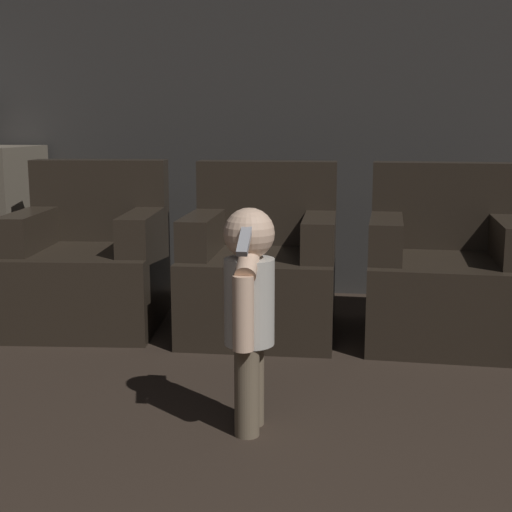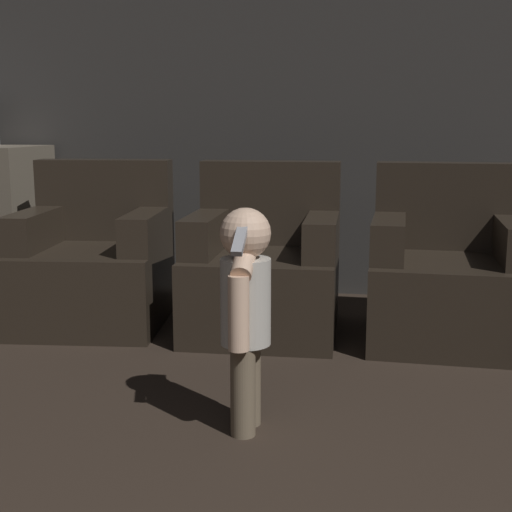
{
  "view_description": "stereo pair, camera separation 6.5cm",
  "coord_description": "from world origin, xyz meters",
  "px_view_note": "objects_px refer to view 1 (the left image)",
  "views": [
    {
      "loc": [
        0.25,
        -0.08,
        1.1
      ],
      "look_at": [
        -0.19,
        2.93,
        0.53
      ],
      "focal_mm": 50.0,
      "sensor_mm": 36.0,
      "label": 1
    },
    {
      "loc": [
        0.31,
        -0.07,
        1.1
      ],
      "look_at": [
        -0.19,
        2.93,
        0.53
      ],
      "focal_mm": 50.0,
      "sensor_mm": 36.0,
      "label": 2
    }
  ],
  "objects_px": {
    "armchair_left": "(90,266)",
    "person_toddler": "(249,302)",
    "armchair_middle": "(262,271)",
    "armchair_right": "(445,277)"
  },
  "relations": [
    {
      "from": "armchair_left",
      "to": "person_toddler",
      "type": "bearing_deg",
      "value": -55.19
    },
    {
      "from": "armchair_left",
      "to": "person_toddler",
      "type": "distance_m",
      "value": 1.67
    },
    {
      "from": "armchair_middle",
      "to": "armchair_right",
      "type": "relative_size",
      "value": 1.0
    },
    {
      "from": "armchair_middle",
      "to": "person_toddler",
      "type": "relative_size",
      "value": 1.1
    },
    {
      "from": "armchair_middle",
      "to": "armchair_right",
      "type": "distance_m",
      "value": 0.95
    },
    {
      "from": "person_toddler",
      "to": "armchair_right",
      "type": "bearing_deg",
      "value": 149.15
    },
    {
      "from": "armchair_left",
      "to": "person_toddler",
      "type": "xyz_separation_m",
      "value": [
        1.08,
        -1.27,
        0.16
      ]
    },
    {
      "from": "armchair_left",
      "to": "armchair_middle",
      "type": "height_order",
      "value": "same"
    },
    {
      "from": "armchair_left",
      "to": "armchair_middle",
      "type": "bearing_deg",
      "value": -5.48
    },
    {
      "from": "armchair_middle",
      "to": "person_toddler",
      "type": "distance_m",
      "value": 1.29
    }
  ]
}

